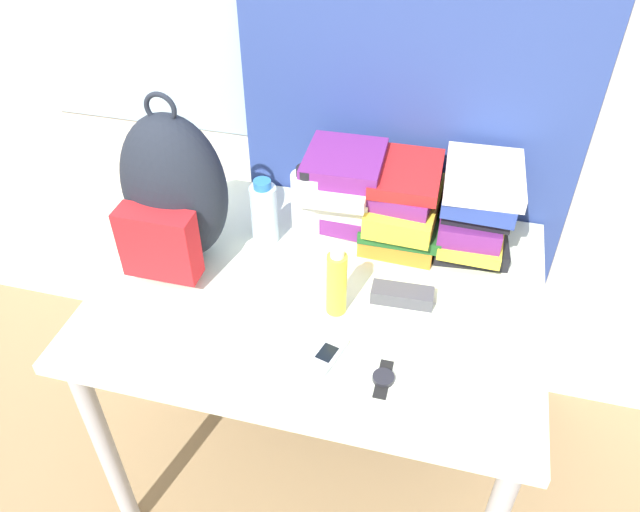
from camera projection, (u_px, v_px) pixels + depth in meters
wall_back at (366, 26)px, 1.62m from camera, size 6.00×0.06×2.50m
curtain_blue at (417, 39)px, 1.55m from camera, size 0.93×0.04×2.50m
desk at (320, 314)px, 1.63m from camera, size 1.10×0.81×0.77m
backpack at (173, 194)px, 1.53m from camera, size 0.27×0.25×0.46m
book_stack_left at (341, 190)px, 1.68m from camera, size 0.21×0.28×0.24m
book_stack_center at (405, 206)px, 1.66m from camera, size 0.22×0.29×0.22m
book_stack_right at (477, 208)px, 1.61m from camera, size 0.21×0.28×0.24m
water_bottle at (264, 213)px, 1.65m from camera, size 0.07×0.07×0.19m
sports_bottle at (307, 208)px, 1.63m from camera, size 0.08×0.08×0.24m
sunscreen_bottle at (337, 282)px, 1.44m from camera, size 0.05×0.05×0.19m
cell_phone at (327, 355)px, 1.38m from camera, size 0.08×0.12×0.02m
sunglasses_case at (402, 295)px, 1.51m from camera, size 0.15×0.06×0.04m
wristwatch at (383, 378)px, 1.34m from camera, size 0.05×0.10×0.01m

